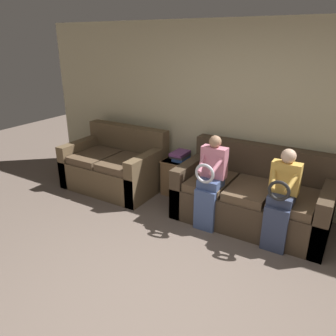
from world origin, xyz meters
TOP-DOWN VIEW (x-y plane):
  - ground_plane at (0.00, 0.00)m, footprint 14.00×14.00m
  - wall_back at (0.00, 2.63)m, footprint 7.46×0.06m
  - couch_main at (0.22, 2.11)m, footprint 1.93×0.99m
  - couch_side at (-2.04, 2.02)m, footprint 1.50×0.99m
  - child_left_seated at (-0.22, 1.68)m, footprint 0.33×0.37m
  - child_right_seated at (0.65, 1.68)m, footprint 0.32×0.37m
  - side_shelf at (-1.01, 2.35)m, footprint 0.47×0.47m
  - book_stack at (-1.01, 2.35)m, footprint 0.22×0.33m

SIDE VIEW (x-z plane):
  - ground_plane at x=0.00m, z-range 0.00..0.00m
  - side_shelf at x=-1.01m, z-range 0.01..0.56m
  - couch_main at x=0.22m, z-range -0.15..0.82m
  - couch_side at x=-2.04m, z-range -0.14..0.81m
  - book_stack at x=-1.01m, z-range 0.56..0.69m
  - child_right_seated at x=0.65m, z-range 0.06..1.23m
  - child_left_seated at x=-0.22m, z-range 0.05..1.25m
  - wall_back at x=0.00m, z-range 0.00..2.55m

